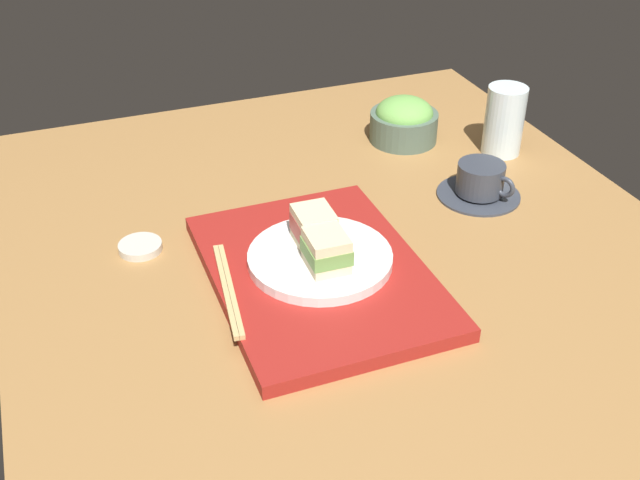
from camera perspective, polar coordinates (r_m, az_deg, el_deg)
ground_plane at (r=109.54cm, az=4.36°, el=-4.23°), size 140.00×100.00×3.00cm
serving_tray at (r=109.39cm, az=-0.14°, el=-2.51°), size 39.43×28.73×2.09cm
sandwich_plate at (r=109.45cm, az=0.00°, el=-1.34°), size 20.42×20.42×1.48cm
sandwich_near at (r=110.05cm, az=-0.45°, el=0.97°), size 6.33×5.53×5.24cm
sandwich_far at (r=105.16cm, az=0.48°, el=-0.78°), size 6.46×5.71×5.12cm
salad_bowl at (r=147.41cm, az=6.15°, el=8.65°), size 12.62×12.62×8.42cm
chopsticks_pair at (r=105.03cm, az=-6.73°, el=-3.57°), size 20.70×4.09×0.70cm
coffee_cup at (r=131.19cm, az=11.63°, el=4.12°), size 13.80×13.80×5.87cm
drinking_glass at (r=144.96cm, az=13.31°, el=8.50°), size 7.04×7.04×12.54cm
small_sauce_dish at (r=118.90cm, az=-12.99°, el=-0.49°), size 6.44×6.44×1.17cm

